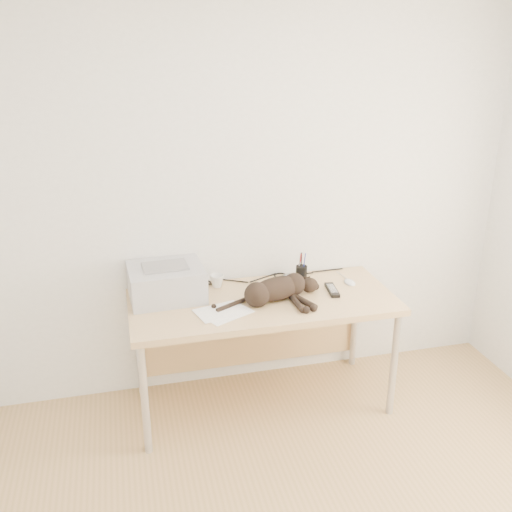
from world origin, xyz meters
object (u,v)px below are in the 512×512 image
object	(u,v)px
printer	(166,282)
cat	(275,291)
desk	(259,313)
mug	(217,281)
mouse	(350,281)
pen_cup	(301,273)

from	to	relation	value
printer	cat	xyz separation A→B (m)	(0.62, -0.21, -0.03)
printer	cat	world-z (taller)	printer
desk	cat	bearing A→B (deg)	-64.41
mug	mouse	size ratio (longest dim) A/B	0.83
cat	printer	bearing A→B (deg)	146.96
cat	mouse	bearing A→B (deg)	-0.14
printer	cat	distance (m)	0.66
mug	pen_cup	bearing A→B (deg)	-2.83
mug	mouse	world-z (taller)	mug
cat	mouse	size ratio (longest dim) A/B	6.36
cat	mouse	distance (m)	0.56
pen_cup	cat	bearing A→B (deg)	-134.36
mouse	desk	bearing A→B (deg)	177.26
printer	mug	world-z (taller)	printer
printer	cat	bearing A→B (deg)	-18.83
mug	pen_cup	world-z (taller)	pen_cup
printer	pen_cup	xyz separation A→B (m)	(0.87, 0.05, -0.05)
mouse	pen_cup	bearing A→B (deg)	153.39
printer	desk	bearing A→B (deg)	-8.51
mouse	printer	bearing A→B (deg)	172.79
cat	pen_cup	size ratio (longest dim) A/B	3.67
desk	cat	size ratio (longest dim) A/B	2.35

